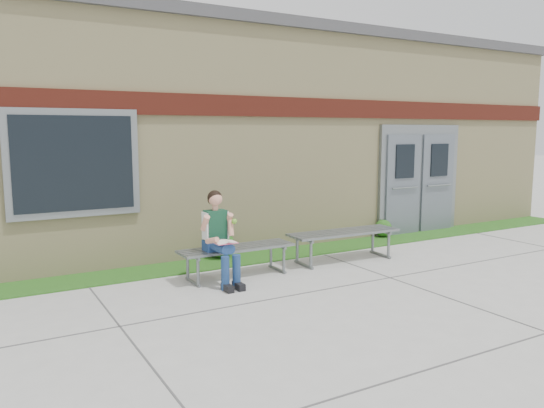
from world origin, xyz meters
TOP-DOWN VIEW (x-y plane):
  - ground at (0.00, 0.00)m, footprint 80.00×80.00m
  - grass_strip at (0.00, 2.60)m, footprint 16.00×0.80m
  - school_building at (-0.00, 5.99)m, footprint 16.20×6.22m
  - bench_left at (-0.96, 1.69)m, footprint 1.77×0.51m
  - bench_right at (1.04, 1.69)m, footprint 1.97×0.62m
  - girl at (-1.32, 1.49)m, footprint 0.48×0.78m
  - shrub_mid at (-0.69, 2.85)m, footprint 0.46×0.46m
  - shrub_east at (2.94, 2.85)m, footprint 0.35×0.35m

SIDE VIEW (x-z plane):
  - ground at x=0.00m, z-range 0.00..0.00m
  - grass_strip at x=0.00m, z-range 0.00..0.02m
  - shrub_east at x=2.94m, z-range 0.02..0.37m
  - shrub_mid at x=-0.69m, z-range 0.02..0.48m
  - bench_left at x=-0.96m, z-range 0.12..0.58m
  - bench_right at x=1.04m, z-range 0.14..0.64m
  - girl at x=-1.32m, z-range 0.03..1.37m
  - school_building at x=0.00m, z-range 0.00..4.20m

